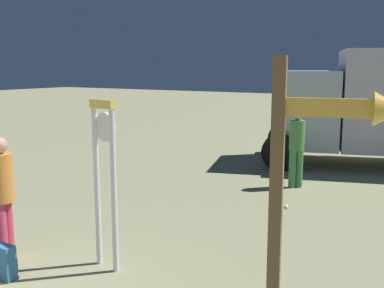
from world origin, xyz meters
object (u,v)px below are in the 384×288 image
person_near_clock (2,192)px  person_distant (297,144)px  arrow_sign (314,177)px  backpack (5,262)px  standing_clock (105,169)px

person_near_clock → person_distant: (2.04, 5.54, 0.00)m
arrow_sign → backpack: bearing=-177.8°
arrow_sign → person_near_clock: 4.16m
arrow_sign → person_near_clock: bearing=176.9°
standing_clock → person_distant: standing_clock is taller
backpack → person_distant: bearing=74.9°
arrow_sign → person_distant: size_ratio=1.58×
person_distant → arrow_sign: bearing=-70.5°
standing_clock → person_distant: 5.09m
backpack → person_near_clock: bearing=142.1°
arrow_sign → standing_clock: bearing=165.0°
arrow_sign → person_distant: bearing=109.5°
arrow_sign → person_distant: arrow_sign is taller
arrow_sign → backpack: 3.92m
person_near_clock → standing_clock: bearing=22.2°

